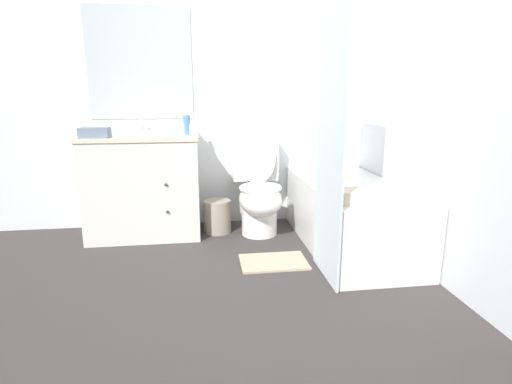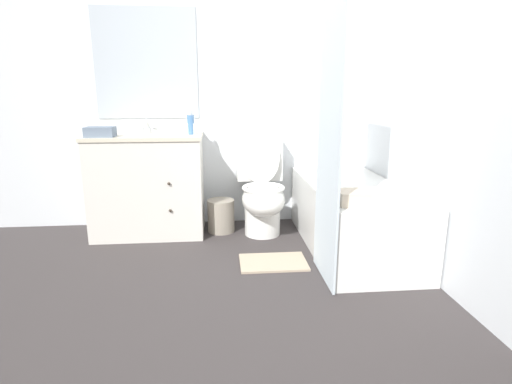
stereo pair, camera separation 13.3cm
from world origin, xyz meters
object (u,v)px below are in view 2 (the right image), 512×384
at_px(wastebasket, 221,216).
at_px(bath_towel_folded, 364,197).
at_px(sink_faucet, 149,129).
at_px(toilet, 262,191).
at_px(bathtub, 351,215).
at_px(soap_dispenser, 191,124).
at_px(hand_towel_folded, 100,132).
at_px(tissue_box, 189,128).
at_px(bath_mat, 273,262).
at_px(vanity_cabinet, 149,184).

height_order(wastebasket, bath_towel_folded, bath_towel_folded).
height_order(sink_faucet, toilet, sink_faucet).
distance_m(sink_faucet, bathtub, 1.89).
relative_size(wastebasket, soap_dispenser, 1.53).
xyz_separation_m(soap_dispenser, hand_towel_folded, (-0.70, -0.13, -0.05)).
relative_size(bathtub, tissue_box, 12.04).
bearing_deg(bathtub, bath_mat, -157.67).
xyz_separation_m(hand_towel_folded, bath_towel_folded, (1.85, -0.90, -0.34)).
xyz_separation_m(bathtub, bath_mat, (-0.66, -0.27, -0.25)).
distance_m(toilet, soap_dispenser, 0.83).
xyz_separation_m(wastebasket, tissue_box, (-0.25, 0.06, 0.77)).
bearing_deg(toilet, bath_mat, -89.07).
bearing_deg(bath_towel_folded, hand_towel_folded, 154.02).
bearing_deg(wastebasket, toilet, -9.05).
height_order(bathtub, soap_dispenser, soap_dispenser).
height_order(sink_faucet, hand_towel_folded, sink_faucet).
height_order(tissue_box, hand_towel_folded, tissue_box).
relative_size(vanity_cabinet, bathtub, 0.63).
xyz_separation_m(soap_dispenser, bath_towel_folded, (1.14, -1.03, -0.39)).
bearing_deg(vanity_cabinet, sink_faucet, 90.00).
height_order(toilet, tissue_box, tissue_box).
relative_size(wastebasket, hand_towel_folded, 1.31).
relative_size(wastebasket, tissue_box, 2.31).
distance_m(sink_faucet, tissue_box, 0.39).
xyz_separation_m(wastebasket, bath_towel_folded, (0.91, -1.02, 0.41)).
height_order(tissue_box, bath_mat, tissue_box).
relative_size(tissue_box, bath_towel_folded, 0.37).
height_order(toilet, bathtub, toilet).
bearing_deg(vanity_cabinet, wastebasket, -2.39).
height_order(toilet, hand_towel_folded, hand_towel_folded).
relative_size(toilet, soap_dispenser, 4.78).
bearing_deg(soap_dispenser, wastebasket, -3.23).
height_order(hand_towel_folded, bath_towel_folded, hand_towel_folded).
bearing_deg(tissue_box, wastebasket, -12.74).
bearing_deg(hand_towel_folded, soap_dispenser, 10.85).
relative_size(vanity_cabinet, bath_mat, 1.96).
relative_size(sink_faucet, wastebasket, 0.49).
distance_m(sink_faucet, wastebasket, 1.00).
xyz_separation_m(soap_dispenser, bath_mat, (0.61, -0.75, -0.94)).
height_order(bathtub, tissue_box, tissue_box).
xyz_separation_m(sink_faucet, hand_towel_folded, (-0.32, -0.32, 0.00)).
relative_size(vanity_cabinet, wastebasket, 3.27).
relative_size(wastebasket, bath_mat, 0.60).
relative_size(bathtub, soap_dispenser, 7.96).
relative_size(hand_towel_folded, bath_mat, 0.46).
relative_size(vanity_cabinet, soap_dispenser, 4.98).
xyz_separation_m(vanity_cabinet, wastebasket, (0.62, -0.03, -0.30)).
height_order(bathtub, wastebasket, bathtub).
relative_size(sink_faucet, bath_towel_folded, 0.42).
relative_size(toilet, hand_towel_folded, 4.10).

